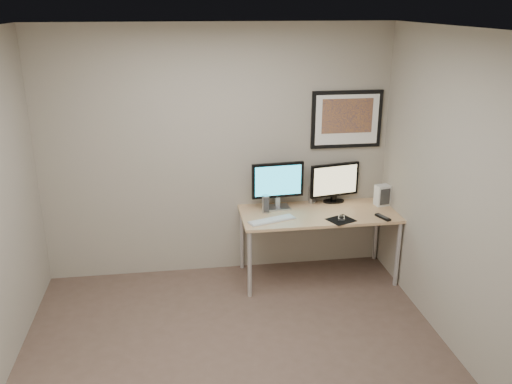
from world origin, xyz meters
TOP-DOWN VIEW (x-y plane):
  - floor at (0.00, 0.00)m, footprint 3.60×3.60m
  - room at (0.00, 0.45)m, footprint 3.60×3.60m
  - desk at (1.00, 1.35)m, footprint 1.60×0.70m
  - framed_art at (1.35, 1.68)m, footprint 0.75×0.04m
  - monitor_large at (0.60, 1.53)m, footprint 0.55×0.20m
  - monitor_tv at (1.24, 1.63)m, footprint 0.55×0.17m
  - speaker_left at (0.46, 1.43)m, footprint 0.08×0.08m
  - speaker_right at (1.00, 1.65)m, footprint 0.10×0.10m
  - keyboard at (0.48, 1.20)m, footprint 0.50×0.28m
  - mousepad at (1.17, 1.12)m, footprint 0.31×0.29m
  - mouse at (1.18, 1.14)m, footprint 0.08×0.11m
  - remote at (1.60, 1.11)m, footprint 0.11×0.20m
  - fan_unit at (1.72, 1.47)m, footprint 0.16×0.13m

SIDE VIEW (x-z plane):
  - floor at x=0.00m, z-range 0.00..0.00m
  - desk at x=1.00m, z-range 0.30..1.03m
  - mousepad at x=1.17m, z-range 0.73..0.73m
  - keyboard at x=0.48m, z-range 0.73..0.75m
  - remote at x=1.60m, z-range 0.73..0.75m
  - mouse at x=1.18m, z-range 0.73..0.77m
  - speaker_right at x=1.00m, z-range 0.73..0.91m
  - speaker_left at x=0.46m, z-range 0.73..0.92m
  - fan_unit at x=1.72m, z-range 0.73..0.95m
  - monitor_tv at x=1.24m, z-range 0.74..1.18m
  - monitor_large at x=0.60m, z-range 0.76..1.25m
  - framed_art at x=1.35m, z-range 1.32..1.92m
  - room at x=0.00m, z-range -0.16..3.44m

